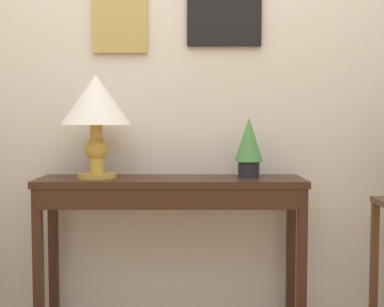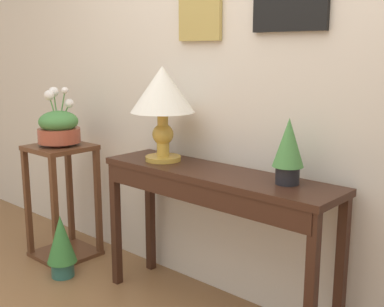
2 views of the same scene
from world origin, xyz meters
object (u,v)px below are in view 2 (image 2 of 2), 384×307
(console_table, at_px, (212,194))
(table_lamp, at_px, (162,95))
(planter_bowl_wide_left, at_px, (59,126))
(pedestal_stand_left, at_px, (63,202))
(potted_plant_floor, at_px, (61,244))
(potted_plant_on_console, at_px, (288,148))

(console_table, distance_m, table_lamp, 0.61)
(table_lamp, relative_size, planter_bowl_wide_left, 1.37)
(pedestal_stand_left, height_order, potted_plant_floor, pedestal_stand_left)
(console_table, height_order, potted_plant_floor, console_table)
(potted_plant_on_console, relative_size, planter_bowl_wide_left, 0.80)
(pedestal_stand_left, bearing_deg, potted_plant_on_console, 5.38)
(potted_plant_on_console, xyz_separation_m, potted_plant_floor, (-1.36, -0.35, -0.73))
(potted_plant_on_console, relative_size, potted_plant_floor, 0.77)
(potted_plant_on_console, distance_m, pedestal_stand_left, 1.73)
(table_lamp, xyz_separation_m, pedestal_stand_left, (-0.85, -0.12, -0.76))
(console_table, distance_m, planter_bowl_wide_left, 1.25)
(potted_plant_on_console, bearing_deg, pedestal_stand_left, -174.62)
(pedestal_stand_left, relative_size, potted_plant_floor, 1.93)
(table_lamp, bearing_deg, console_table, -3.39)
(table_lamp, distance_m, potted_plant_floor, 1.14)
(console_table, distance_m, pedestal_stand_left, 1.26)
(table_lamp, height_order, planter_bowl_wide_left, table_lamp)
(pedestal_stand_left, relative_size, planter_bowl_wide_left, 2.03)
(pedestal_stand_left, bearing_deg, console_table, 4.37)
(potted_plant_floor, bearing_deg, table_lamp, 28.10)
(planter_bowl_wide_left, bearing_deg, potted_plant_floor, -36.51)
(table_lamp, relative_size, potted_plant_floor, 1.31)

